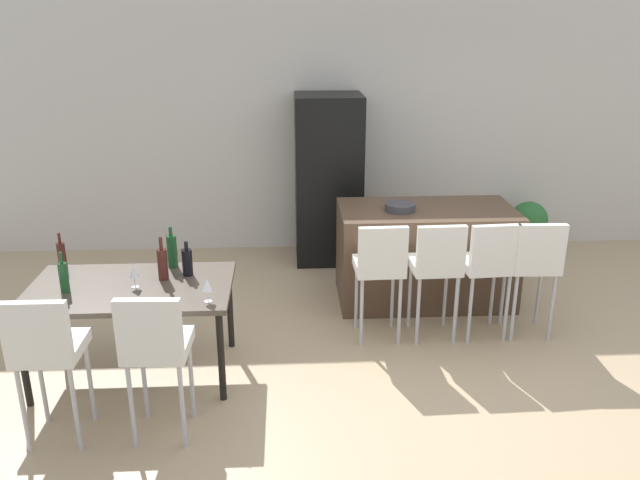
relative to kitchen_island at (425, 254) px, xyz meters
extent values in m
plane|color=tan|center=(-0.31, -1.14, -0.46)|extent=(10.00, 10.00, 0.00)
cube|color=beige|center=(-0.31, 1.60, 0.99)|extent=(10.00, 0.12, 2.90)
cube|color=#4C3828|center=(0.00, 0.00, 0.00)|extent=(1.64, 0.85, 0.92)
cube|color=silver|center=(-0.56, -0.74, 0.19)|extent=(0.41, 0.41, 0.08)
cube|color=silver|center=(-0.55, -0.91, 0.41)|extent=(0.40, 0.07, 0.36)
cylinder|color=#B2B2B7|center=(-0.72, -0.59, -0.16)|extent=(0.03, 0.03, 0.61)
cylinder|color=#B2B2B7|center=(-0.40, -0.58, -0.16)|extent=(0.03, 0.03, 0.61)
cylinder|color=#B2B2B7|center=(-0.71, -0.91, -0.16)|extent=(0.03, 0.03, 0.61)
cylinder|color=#B2B2B7|center=(-0.39, -0.90, -0.16)|extent=(0.03, 0.03, 0.61)
cube|color=silver|center=(-0.09, -0.74, 0.19)|extent=(0.41, 0.41, 0.08)
cube|color=silver|center=(-0.08, -0.91, 0.41)|extent=(0.40, 0.07, 0.36)
cylinder|color=#B2B2B7|center=(-0.25, -0.59, -0.16)|extent=(0.03, 0.03, 0.61)
cylinder|color=#B2B2B7|center=(0.07, -0.58, -0.16)|extent=(0.03, 0.03, 0.61)
cylinder|color=#B2B2B7|center=(-0.24, -0.91, -0.16)|extent=(0.03, 0.03, 0.61)
cylinder|color=#B2B2B7|center=(0.08, -0.90, -0.16)|extent=(0.03, 0.03, 0.61)
cube|color=silver|center=(0.35, -0.74, 0.19)|extent=(0.43, 0.43, 0.08)
cube|color=silver|center=(0.36, -0.91, 0.41)|extent=(0.40, 0.09, 0.36)
cylinder|color=#B2B2B7|center=(0.18, -0.60, -0.16)|extent=(0.03, 0.03, 0.61)
cylinder|color=#B2B2B7|center=(0.50, -0.57, -0.16)|extent=(0.03, 0.03, 0.61)
cylinder|color=#B2B2B7|center=(0.20, -0.92, -0.16)|extent=(0.03, 0.03, 0.61)
cylinder|color=#B2B2B7|center=(0.52, -0.89, -0.16)|extent=(0.03, 0.03, 0.61)
cube|color=silver|center=(0.74, -0.74, 0.19)|extent=(0.41, 0.41, 0.08)
cube|color=silver|center=(0.74, -0.91, 0.41)|extent=(0.40, 0.07, 0.36)
cylinder|color=#B2B2B7|center=(0.59, -0.58, -0.16)|extent=(0.03, 0.03, 0.61)
cylinder|color=#B2B2B7|center=(0.91, -0.59, -0.16)|extent=(0.03, 0.03, 0.61)
cylinder|color=#B2B2B7|center=(0.58, -0.90, -0.16)|extent=(0.03, 0.03, 0.61)
cylinder|color=#B2B2B7|center=(0.90, -0.91, -0.16)|extent=(0.03, 0.03, 0.61)
cube|color=#4C4238|center=(-2.49, -1.26, 0.26)|extent=(1.50, 0.91, 0.04)
cylinder|color=black|center=(-3.18, -0.86, -0.11)|extent=(0.05, 0.05, 0.70)
cylinder|color=black|center=(-1.80, -0.86, -0.11)|extent=(0.05, 0.05, 0.70)
cylinder|color=black|center=(-3.18, -1.65, -0.11)|extent=(0.05, 0.05, 0.70)
cylinder|color=black|center=(-1.80, -1.65, -0.11)|extent=(0.05, 0.05, 0.70)
cube|color=silver|center=(-2.83, -2.01, 0.19)|extent=(0.40, 0.40, 0.08)
cube|color=silver|center=(-2.83, -2.18, 0.41)|extent=(0.40, 0.06, 0.36)
cylinder|color=#B2B2B7|center=(-2.99, -1.85, -0.16)|extent=(0.03, 0.03, 0.61)
cylinder|color=#B2B2B7|center=(-2.67, -1.85, -0.16)|extent=(0.03, 0.03, 0.61)
cylinder|color=#B2B2B7|center=(-2.99, -2.17, -0.16)|extent=(0.03, 0.03, 0.61)
cylinder|color=#B2B2B7|center=(-2.67, -2.17, -0.16)|extent=(0.03, 0.03, 0.61)
cube|color=silver|center=(-2.15, -2.01, 0.19)|extent=(0.42, 0.42, 0.08)
cube|color=silver|center=(-2.16, -2.18, 0.41)|extent=(0.40, 0.08, 0.36)
cylinder|color=#B2B2B7|center=(-2.31, -1.84, -0.16)|extent=(0.03, 0.03, 0.61)
cylinder|color=#B2B2B7|center=(-1.99, -1.86, -0.16)|extent=(0.03, 0.03, 0.61)
cylinder|color=#B2B2B7|center=(-2.32, -2.16, -0.16)|extent=(0.03, 0.03, 0.61)
cylinder|color=#B2B2B7|center=(-2.00, -2.18, -0.16)|extent=(0.03, 0.03, 0.61)
cylinder|color=#194723|center=(-2.93, -1.34, 0.39)|extent=(0.07, 0.07, 0.22)
cylinder|color=#194723|center=(-2.93, -1.34, 0.54)|extent=(0.02, 0.02, 0.08)
cylinder|color=#471E19|center=(-2.26, -1.14, 0.40)|extent=(0.08, 0.08, 0.24)
cylinder|color=#471E19|center=(-2.26, -1.14, 0.57)|extent=(0.03, 0.03, 0.10)
cylinder|color=#471E19|center=(-3.09, -0.89, 0.39)|extent=(0.07, 0.07, 0.22)
cylinder|color=#471E19|center=(-3.09, -0.89, 0.54)|extent=(0.02, 0.02, 0.08)
cylinder|color=#194723|center=(-2.23, -0.89, 0.41)|extent=(0.08, 0.08, 0.26)
cylinder|color=#194723|center=(-2.23, -0.89, 0.58)|extent=(0.03, 0.03, 0.08)
cylinder|color=black|center=(-2.09, -1.07, 0.38)|extent=(0.08, 0.08, 0.21)
cylinder|color=black|center=(-2.09, -1.07, 0.52)|extent=(0.03, 0.03, 0.07)
cylinder|color=silver|center=(-2.44, -1.28, 0.28)|extent=(0.06, 0.06, 0.00)
cylinder|color=silver|center=(-2.44, -1.28, 0.32)|extent=(0.01, 0.01, 0.08)
cone|color=silver|center=(-2.44, -1.28, 0.41)|extent=(0.07, 0.07, 0.09)
cylinder|color=silver|center=(-1.88, -1.56, 0.28)|extent=(0.06, 0.06, 0.00)
cylinder|color=silver|center=(-1.88, -1.56, 0.32)|extent=(0.01, 0.01, 0.08)
cone|color=silver|center=(-1.88, -1.56, 0.41)|extent=(0.07, 0.07, 0.09)
cube|color=black|center=(-0.86, 1.16, 0.46)|extent=(0.72, 0.68, 1.84)
cylinder|color=#333338|center=(-0.27, -0.06, 0.50)|extent=(0.28, 0.28, 0.07)
cylinder|color=#38383D|center=(1.45, 1.15, -0.35)|extent=(0.24, 0.24, 0.22)
sphere|color=#2D6B33|center=(1.45, 1.15, -0.05)|extent=(0.42, 0.42, 0.42)
camera|label=1|loc=(-1.32, -5.67, 2.19)|focal=35.88mm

